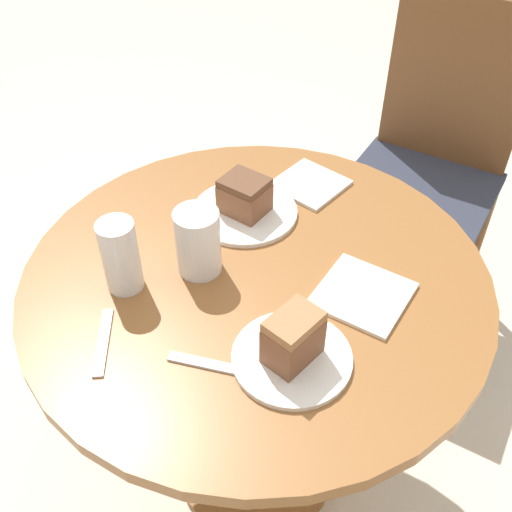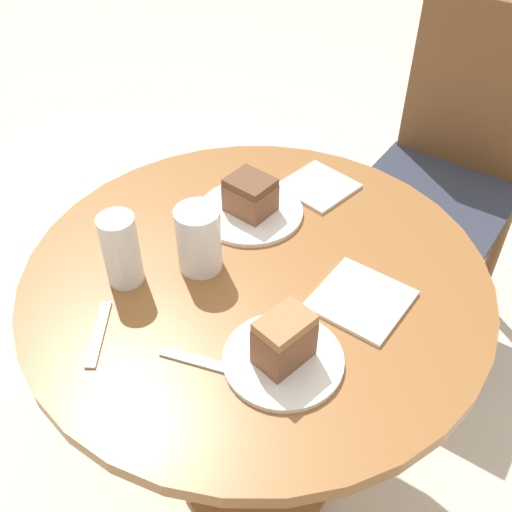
{
  "view_description": "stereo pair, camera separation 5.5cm",
  "coord_description": "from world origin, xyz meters",
  "px_view_note": "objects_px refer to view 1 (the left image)",
  "views": [
    {
      "loc": [
        0.47,
        -0.66,
        1.5
      ],
      "look_at": [
        0.0,
        0.0,
        0.76
      ],
      "focal_mm": 42.0,
      "sensor_mm": 36.0,
      "label": 1
    },
    {
      "loc": [
        0.52,
        -0.62,
        1.5
      ],
      "look_at": [
        0.0,
        0.0,
        0.76
      ],
      "focal_mm": 42.0,
      "sensor_mm": 36.0,
      "label": 2
    }
  ],
  "objects_px": {
    "plate_near": "(292,358)",
    "glass_lemonade": "(198,244)",
    "cake_slice_near": "(293,338)",
    "plate_far": "(245,212)",
    "glass_water": "(121,259)",
    "chair": "(425,171)",
    "cake_slice_far": "(245,195)"
  },
  "relations": [
    {
      "from": "cake_slice_near",
      "to": "glass_lemonade",
      "type": "bearing_deg",
      "value": 162.76
    },
    {
      "from": "plate_near",
      "to": "glass_lemonade",
      "type": "relative_size",
      "value": 1.51
    },
    {
      "from": "cake_slice_far",
      "to": "chair",
      "type": "bearing_deg",
      "value": 78.05
    },
    {
      "from": "plate_near",
      "to": "plate_far",
      "type": "height_order",
      "value": "same"
    },
    {
      "from": "glass_lemonade",
      "to": "cake_slice_near",
      "type": "bearing_deg",
      "value": -17.24
    },
    {
      "from": "glass_lemonade",
      "to": "glass_water",
      "type": "height_order",
      "value": "glass_water"
    },
    {
      "from": "plate_near",
      "to": "glass_lemonade",
      "type": "bearing_deg",
      "value": 162.76
    },
    {
      "from": "plate_far",
      "to": "cake_slice_far",
      "type": "height_order",
      "value": "cake_slice_far"
    },
    {
      "from": "cake_slice_far",
      "to": "glass_lemonade",
      "type": "height_order",
      "value": "glass_lemonade"
    },
    {
      "from": "chair",
      "to": "glass_water",
      "type": "distance_m",
      "value": 1.04
    },
    {
      "from": "plate_near",
      "to": "plate_far",
      "type": "distance_m",
      "value": 0.39
    },
    {
      "from": "chair",
      "to": "glass_water",
      "type": "relative_size",
      "value": 6.74
    },
    {
      "from": "cake_slice_far",
      "to": "glass_water",
      "type": "relative_size",
      "value": 0.63
    },
    {
      "from": "cake_slice_far",
      "to": "cake_slice_near",
      "type": "bearing_deg",
      "value": -42.18
    },
    {
      "from": "cake_slice_near",
      "to": "cake_slice_far",
      "type": "relative_size",
      "value": 1.06
    },
    {
      "from": "plate_near",
      "to": "glass_water",
      "type": "distance_m",
      "value": 0.35
    },
    {
      "from": "plate_far",
      "to": "glass_water",
      "type": "relative_size",
      "value": 1.54
    },
    {
      "from": "cake_slice_near",
      "to": "glass_water",
      "type": "xyz_separation_m",
      "value": [
        -0.34,
        -0.03,
        0.01
      ]
    },
    {
      "from": "plate_near",
      "to": "glass_water",
      "type": "height_order",
      "value": "glass_water"
    },
    {
      "from": "chair",
      "to": "plate_far",
      "type": "relative_size",
      "value": 4.37
    },
    {
      "from": "plate_far",
      "to": "glass_water",
      "type": "bearing_deg",
      "value": -100.06
    },
    {
      "from": "plate_near",
      "to": "plate_far",
      "type": "relative_size",
      "value": 0.9
    },
    {
      "from": "chair",
      "to": "cake_slice_near",
      "type": "xyz_separation_m",
      "value": [
        0.14,
        -0.95,
        0.27
      ]
    },
    {
      "from": "chair",
      "to": "cake_slice_far",
      "type": "bearing_deg",
      "value": -107.09
    },
    {
      "from": "glass_water",
      "to": "chair",
      "type": "bearing_deg",
      "value": 78.61
    },
    {
      "from": "plate_far",
      "to": "glass_water",
      "type": "xyz_separation_m",
      "value": [
        -0.05,
        -0.3,
        0.06
      ]
    },
    {
      "from": "plate_near",
      "to": "cake_slice_far",
      "type": "xyz_separation_m",
      "value": [
        -0.29,
        0.26,
        0.04
      ]
    },
    {
      "from": "plate_far",
      "to": "glass_lemonade",
      "type": "bearing_deg",
      "value": -80.87
    },
    {
      "from": "chair",
      "to": "cake_slice_near",
      "type": "height_order",
      "value": "chair"
    },
    {
      "from": "plate_far",
      "to": "cake_slice_near",
      "type": "distance_m",
      "value": 0.39
    },
    {
      "from": "chair",
      "to": "plate_near",
      "type": "height_order",
      "value": "chair"
    },
    {
      "from": "plate_far",
      "to": "plate_near",
      "type": "bearing_deg",
      "value": -42.18
    }
  ]
}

